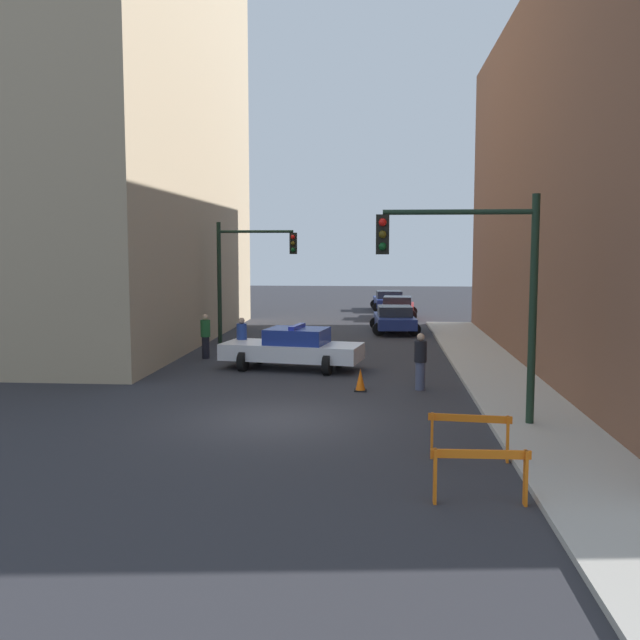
% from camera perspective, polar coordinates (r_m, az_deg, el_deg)
% --- Properties ---
extents(ground_plane, '(120.00, 120.00, 0.00)m').
position_cam_1_polar(ground_plane, '(17.34, -3.48, -7.96)').
color(ground_plane, '#2D2D33').
extents(sidewalk_right, '(2.40, 44.00, 0.12)m').
position_cam_1_polar(sidewalk_right, '(17.56, 17.17, -7.83)').
color(sidewalk_right, '#B2ADA3').
rests_on(sidewalk_right, ground_plane).
extents(building_corner_left, '(14.00, 20.00, 22.74)m').
position_cam_1_polar(building_corner_left, '(34.66, -20.99, 17.51)').
color(building_corner_left, tan).
rests_on(building_corner_left, ground_plane).
extents(traffic_light_near, '(3.64, 0.35, 5.20)m').
position_cam_1_polar(traffic_light_near, '(16.52, 12.77, 3.61)').
color(traffic_light_near, black).
rests_on(traffic_light_near, sidewalk_right).
extents(traffic_light_far, '(3.44, 0.35, 5.20)m').
position_cam_1_polar(traffic_light_far, '(30.60, -6.07, 4.42)').
color(traffic_light_far, black).
rests_on(traffic_light_far, ground_plane).
extents(police_car, '(4.95, 2.88, 1.52)m').
position_cam_1_polar(police_car, '(24.26, -2.16, -2.24)').
color(police_car, white).
rests_on(police_car, ground_plane).
extents(parked_car_near, '(2.44, 4.40, 1.31)m').
position_cam_1_polar(parked_car_near, '(34.80, 5.97, 0.10)').
color(parked_car_near, navy).
rests_on(parked_car_near, ground_plane).
extents(parked_car_mid, '(2.45, 4.40, 1.31)m').
position_cam_1_polar(parked_car_mid, '(41.59, 6.22, 1.03)').
color(parked_car_mid, maroon).
rests_on(parked_car_mid, ground_plane).
extents(parked_car_far, '(2.47, 4.41, 1.31)m').
position_cam_1_polar(parked_car_far, '(46.97, 5.52, 1.58)').
color(parked_car_far, navy).
rests_on(parked_car_far, ground_plane).
extents(pedestrian_crossing, '(0.37, 0.37, 1.66)m').
position_cam_1_polar(pedestrian_crossing, '(25.42, -6.28, -1.60)').
color(pedestrian_crossing, black).
rests_on(pedestrian_crossing, ground_plane).
extents(pedestrian_corner, '(0.51, 0.51, 1.66)m').
position_cam_1_polar(pedestrian_corner, '(26.85, -9.15, -1.24)').
color(pedestrian_corner, black).
rests_on(pedestrian_corner, ground_plane).
extents(pedestrian_sidewalk, '(0.51, 0.51, 1.66)m').
position_cam_1_polar(pedestrian_sidewalk, '(20.88, 8.03, -3.24)').
color(pedestrian_sidewalk, '#474C66').
rests_on(pedestrian_sidewalk, ground_plane).
extents(barrier_front, '(1.60, 0.19, 0.90)m').
position_cam_1_polar(barrier_front, '(11.95, 12.70, -11.41)').
color(barrier_front, orange).
rests_on(barrier_front, ground_plane).
extents(barrier_mid, '(1.60, 0.31, 0.90)m').
position_cam_1_polar(barrier_mid, '(14.27, 11.88, -8.54)').
color(barrier_mid, orange).
rests_on(barrier_mid, ground_plane).
extents(traffic_cone, '(0.36, 0.36, 0.66)m').
position_cam_1_polar(traffic_cone, '(20.63, 3.25, -4.83)').
color(traffic_cone, black).
rests_on(traffic_cone, ground_plane).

